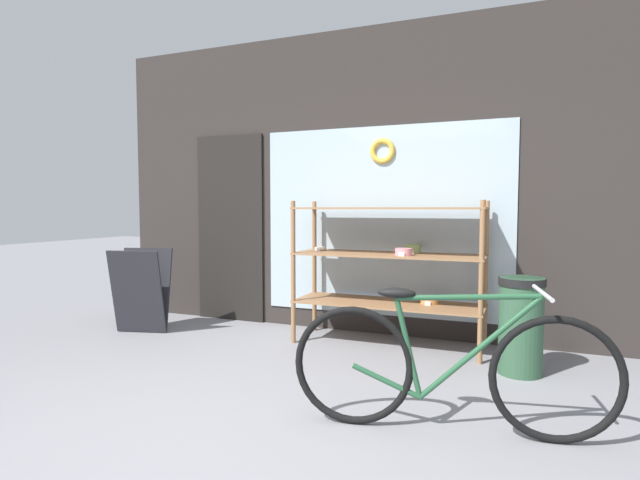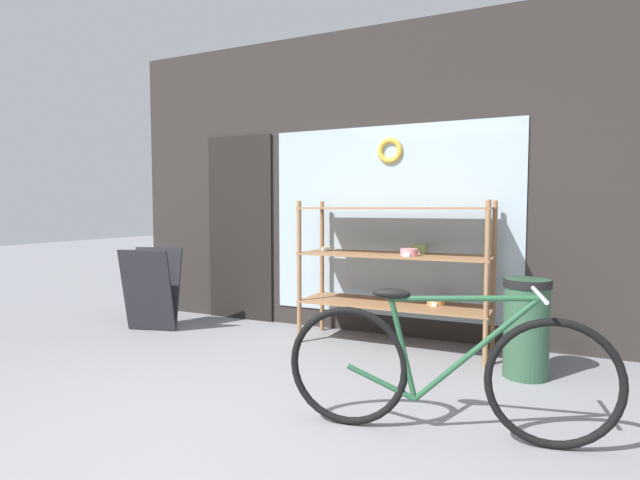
% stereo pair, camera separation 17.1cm
% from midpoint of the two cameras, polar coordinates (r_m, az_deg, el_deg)
% --- Properties ---
extents(ground_plane, '(30.00, 30.00, 0.00)m').
position_cam_midpoint_polar(ground_plane, '(2.98, -13.81, -22.09)').
color(ground_plane, gray).
extents(storefront_facade, '(5.81, 0.13, 3.10)m').
position_cam_midpoint_polar(storefront_facade, '(5.16, 3.73, 6.21)').
color(storefront_facade, '#2D2826').
rests_on(storefront_facade, ground_plane).
extents(display_case, '(1.75, 0.56, 1.35)m').
position_cam_midpoint_polar(display_case, '(4.66, 6.90, -2.17)').
color(display_case, '#8E6642').
rests_on(display_case, ground_plane).
extents(bicycle, '(1.81, 0.48, 0.84)m').
position_cam_midpoint_polar(bicycle, '(3.00, 12.93, -14.09)').
color(bicycle, black).
rests_on(bicycle, ground_plane).
extents(sandwich_board, '(0.61, 0.50, 0.86)m').
position_cam_midpoint_polar(sandwich_board, '(5.50, -20.61, -5.44)').
color(sandwich_board, '#232328').
rests_on(sandwich_board, ground_plane).
extents(trash_bin, '(0.35, 0.35, 0.75)m').
position_cam_midpoint_polar(trash_bin, '(4.17, 20.89, -8.78)').
color(trash_bin, '#2D5138').
rests_on(trash_bin, ground_plane).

